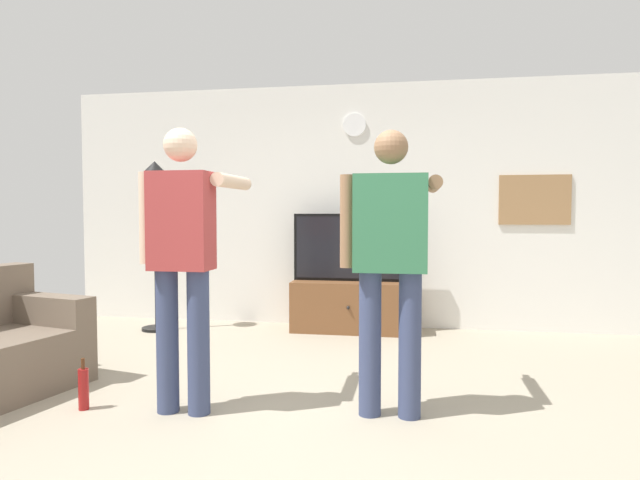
{
  "coord_description": "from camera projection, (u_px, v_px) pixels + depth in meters",
  "views": [
    {
      "loc": [
        0.81,
        -3.21,
        1.27
      ],
      "look_at": [
        0.04,
        1.2,
        1.05
      ],
      "focal_mm": 30.78,
      "sensor_mm": 36.0,
      "label": 1
    }
  ],
  "objects": [
    {
      "name": "floor_lamp",
      "position": [
        155.0,
        210.0,
        5.89
      ],
      "size": [
        0.32,
        0.32,
        1.83
      ],
      "color": "black",
      "rests_on": "ground_plane"
    },
    {
      "name": "tv_stand",
      "position": [
        351.0,
        306.0,
        5.89
      ],
      "size": [
        1.25,
        0.5,
        0.54
      ],
      "color": "brown",
      "rests_on": "ground_plane"
    },
    {
      "name": "person_standing_nearer_lamp",
      "position": [
        183.0,
        253.0,
        3.46
      ],
      "size": [
        0.56,
        0.78,
        1.8
      ],
      "color": "#384266",
      "rests_on": "ground_plane"
    },
    {
      "name": "ground_plane",
      "position": [
        280.0,
        420.0,
        3.37
      ],
      "size": [
        8.4,
        8.4,
        0.0
      ],
      "primitive_type": "plane",
      "color": "#9E937F"
    },
    {
      "name": "person_standing_nearer_couch",
      "position": [
        391.0,
        253.0,
        3.4
      ],
      "size": [
        0.63,
        0.78,
        1.78
      ],
      "color": "#384266",
      "rests_on": "ground_plane"
    },
    {
      "name": "back_wall",
      "position": [
        343.0,
        206.0,
        6.2
      ],
      "size": [
        6.4,
        0.1,
        2.7
      ],
      "primitive_type": "cube",
      "color": "silver",
      "rests_on": "ground_plane"
    },
    {
      "name": "wall_clock",
      "position": [
        355.0,
        125.0,
        6.07
      ],
      "size": [
        0.25,
        0.03,
        0.25
      ],
      "primitive_type": "cylinder",
      "rotation": [
        1.57,
        0.0,
        0.0
      ],
      "color": "white"
    },
    {
      "name": "television",
      "position": [
        352.0,
        247.0,
        5.9
      ],
      "size": [
        1.26,
        0.07,
        0.72
      ],
      "color": "black",
      "rests_on": "tv_stand"
    },
    {
      "name": "framed_picture",
      "position": [
        534.0,
        200.0,
        5.79
      ],
      "size": [
        0.73,
        0.04,
        0.53
      ],
      "primitive_type": "cube",
      "color": "#997047"
    },
    {
      "name": "beverage_bottle",
      "position": [
        84.0,
        388.0,
        3.54
      ],
      "size": [
        0.07,
        0.07,
        0.34
      ],
      "color": "maroon",
      "rests_on": "ground_plane"
    }
  ]
}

